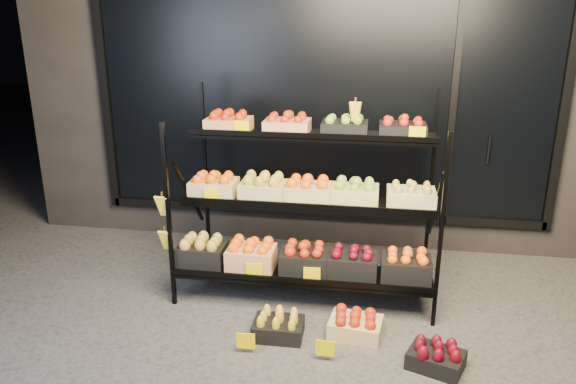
# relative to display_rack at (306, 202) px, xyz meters

# --- Properties ---
(ground) EXTENTS (24.00, 24.00, 0.00)m
(ground) POSITION_rel_display_rack_xyz_m (0.01, -0.60, -0.79)
(ground) COLOR #514F4C
(ground) RESTS_ON ground
(building) EXTENTS (6.00, 2.08, 3.50)m
(building) POSITION_rel_display_rack_xyz_m (0.01, 1.99, 0.96)
(building) COLOR #2D2826
(building) RESTS_ON ground
(display_rack) EXTENTS (2.18, 1.02, 1.69)m
(display_rack) POSITION_rel_display_rack_xyz_m (0.00, 0.00, 0.00)
(display_rack) COLOR black
(display_rack) RESTS_ON ground
(tag_floor_a) EXTENTS (0.13, 0.01, 0.12)m
(tag_floor_a) POSITION_rel_display_rack_xyz_m (-0.28, -1.00, -0.73)
(tag_floor_a) COLOR #EDC900
(tag_floor_a) RESTS_ON ground
(tag_floor_b) EXTENTS (0.13, 0.01, 0.12)m
(tag_floor_b) POSITION_rel_display_rack_xyz_m (0.27, -1.00, -0.73)
(tag_floor_b) COLOR #EDC900
(tag_floor_b) RESTS_ON ground
(floor_crate_midleft) EXTENTS (0.36, 0.27, 0.19)m
(floor_crate_midleft) POSITION_rel_display_rack_xyz_m (-0.10, -0.75, -0.70)
(floor_crate_midleft) COLOR black
(floor_crate_midleft) RESTS_ON ground
(floor_crate_midright) EXTENTS (0.41, 0.33, 0.19)m
(floor_crate_midright) POSITION_rel_display_rack_xyz_m (0.46, -0.65, -0.70)
(floor_crate_midright) COLOR #D4C07A
(floor_crate_midright) RESTS_ON ground
(floor_crate_right) EXTENTS (0.42, 0.37, 0.19)m
(floor_crate_right) POSITION_rel_display_rack_xyz_m (1.01, -0.95, -0.70)
(floor_crate_right) COLOR black
(floor_crate_right) RESTS_ON ground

